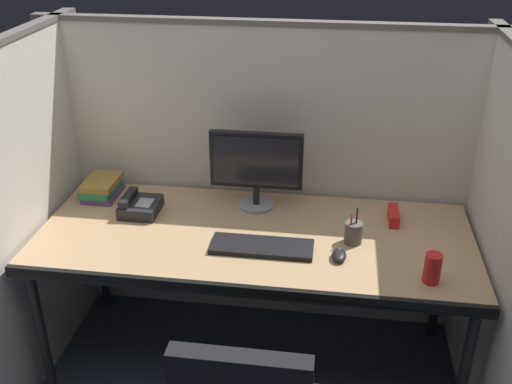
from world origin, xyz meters
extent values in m
cube|color=beige|center=(0.00, 0.74, 0.78)|extent=(2.20, 0.05, 1.55)
cube|color=#605B56|center=(0.00, 0.74, 1.56)|extent=(2.21, 0.06, 0.02)
cube|color=beige|center=(-0.99, 0.20, 0.78)|extent=(0.05, 1.40, 1.55)
cube|color=beige|center=(0.99, 0.20, 0.78)|extent=(0.05, 1.40, 1.55)
cube|color=tan|center=(0.00, 0.30, 0.72)|extent=(1.90, 0.80, 0.04)
cube|color=black|center=(0.00, -0.09, 0.72)|extent=(1.90, 0.02, 0.05)
cylinder|color=black|center=(-0.89, -0.04, 0.35)|extent=(0.04, 0.04, 0.70)
cylinder|color=black|center=(0.89, -0.04, 0.35)|extent=(0.04, 0.04, 0.70)
cylinder|color=black|center=(-0.89, 0.64, 0.35)|extent=(0.04, 0.04, 0.70)
cylinder|color=black|center=(0.89, 0.64, 0.35)|extent=(0.04, 0.04, 0.70)
cylinder|color=gray|center=(-0.03, 0.55, 0.75)|extent=(0.17, 0.17, 0.01)
cylinder|color=black|center=(-0.03, 0.55, 0.80)|extent=(0.03, 0.03, 0.09)
cube|color=black|center=(-0.03, 0.55, 0.98)|extent=(0.43, 0.03, 0.27)
cube|color=black|center=(-0.03, 0.54, 0.98)|extent=(0.39, 0.01, 0.23)
cube|color=black|center=(0.05, 0.18, 0.75)|extent=(0.43, 0.15, 0.02)
ellipsoid|color=black|center=(0.37, 0.15, 0.76)|extent=(0.06, 0.10, 0.03)
cylinder|color=#59595B|center=(0.37, 0.17, 0.77)|extent=(0.01, 0.01, 0.01)
cube|color=red|center=(0.61, 0.50, 0.77)|extent=(0.04, 0.15, 0.06)
cylinder|color=red|center=(0.72, 0.04, 0.80)|extent=(0.07, 0.07, 0.12)
cylinder|color=#4C4742|center=(0.43, 0.29, 0.79)|extent=(0.08, 0.08, 0.09)
cylinder|color=red|center=(0.41, 0.28, 0.82)|extent=(0.01, 0.01, 0.14)
cylinder|color=#263FB2|center=(0.43, 0.30, 0.83)|extent=(0.01, 0.01, 0.15)
cylinder|color=black|center=(0.43, 0.29, 0.83)|extent=(0.01, 0.01, 0.16)
cube|color=black|center=(-0.55, 0.42, 0.77)|extent=(0.17, 0.19, 0.06)
cube|color=black|center=(-0.61, 0.42, 0.81)|extent=(0.04, 0.17, 0.03)
cube|color=gray|center=(-0.53, 0.41, 0.80)|extent=(0.07, 0.09, 0.00)
cube|color=#4C3366|center=(-0.79, 0.55, 0.75)|extent=(0.15, 0.21, 0.03)
cube|color=#26723F|center=(-0.80, 0.55, 0.78)|extent=(0.15, 0.21, 0.04)
cube|color=olive|center=(-0.79, 0.55, 0.82)|extent=(0.15, 0.21, 0.03)
camera|label=1|loc=(0.32, -1.89, 2.08)|focal=41.34mm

